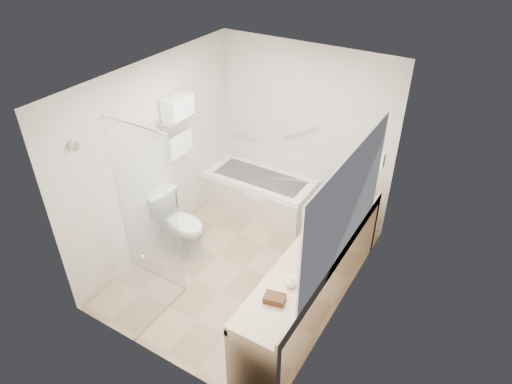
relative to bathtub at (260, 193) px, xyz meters
The scene contains 25 objects.
floor 1.36m from the bathtub, 68.05° to the right, with size 3.20×3.20×0.00m, color tan.
ceiling 2.59m from the bathtub, 68.05° to the right, with size 2.60×3.20×0.10m, color white.
wall_back 1.15m from the bathtub, 35.84° to the left, with size 2.60×0.10×2.50m, color beige.
wall_front 3.04m from the bathtub, 80.02° to the right, with size 2.60×0.10×2.50m, color beige.
wall_left 1.77m from the bathtub, 122.86° to the right, with size 0.10×3.20×2.50m, color beige.
wall_right 2.39m from the bathtub, 34.55° to the right, with size 0.10×3.20×2.50m, color beige.
bathtub is the anchor object (origin of this frame).
grab_bar_short 0.87m from the bathtub, 144.55° to the left, with size 0.03×0.03×0.40m, color silver.
grab_bar_long 1.12m from the bathtub, 35.51° to the left, with size 0.03×0.03×0.60m, color silver.
shower_enclosure 2.31m from the bathtub, 93.47° to the right, with size 0.96×0.91×2.11m.
towel_shelf 1.85m from the bathtub, 127.02° to the right, with size 0.24×0.55×0.81m.
vanity_counter 2.09m from the bathtub, 42.35° to the right, with size 0.55×2.70×0.95m.
sink 1.92m from the bathtub, 32.47° to the right, with size 0.40×0.52×0.14m, color white.
faucet 2.07m from the bathtub, 30.20° to the right, with size 0.03×0.03×0.14m, color silver.
mirror 2.60m from the bathtub, 37.82° to the right, with size 0.02×2.00×1.20m, color silver.
hairdryer_unit 2.12m from the bathtub, ahead, with size 0.08×0.10×0.18m, color white.
toilet 1.41m from the bathtub, 108.70° to the right, with size 0.45×0.81×0.80m, color white.
amenity_basket 2.76m from the bathtub, 56.33° to the right, with size 0.20×0.13×0.07m, color #482B1A.
soap_bottle_a 2.57m from the bathtub, 51.82° to the right, with size 0.06×0.13×0.06m, color white.
soap_bottle_b 2.59m from the bathtub, 52.48° to the right, with size 0.09×0.12×0.09m, color white.
water_bottle_left 1.71m from the bathtub, ahead, with size 0.05×0.05×0.18m.
water_bottle_mid 1.56m from the bathtub, ahead, with size 0.05×0.05×0.17m.
water_bottle_right 1.70m from the bathtub, 18.20° to the right, with size 0.06×0.06×0.19m.
drinking_glass_near 1.70m from the bathtub, 19.21° to the right, with size 0.07×0.07×0.09m, color silver.
drinking_glass_far 1.86m from the bathtub, 30.70° to the right, with size 0.07×0.07×0.09m, color silver.
Camera 1 is at (2.40, -3.66, 4.10)m, focal length 32.00 mm.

